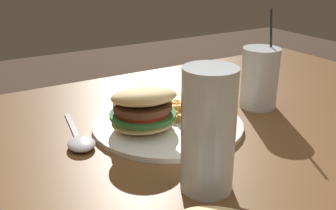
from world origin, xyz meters
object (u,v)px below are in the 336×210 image
(beer_glass, at_px, (208,135))
(juice_glass, at_px, (259,80))
(meal_plate_near, at_px, (157,116))
(spoon, at_px, (81,142))

(beer_glass, distance_m, juice_glass, 0.36)
(beer_glass, bearing_deg, juice_glass, -144.86)
(juice_glass, bearing_deg, beer_glass, 35.14)
(meal_plate_near, xyz_separation_m, beer_glass, (0.04, 0.21, 0.05))
(spoon, bearing_deg, juice_glass, 96.31)
(beer_glass, relative_size, spoon, 0.93)
(spoon, bearing_deg, meal_plate_near, 94.29)
(meal_plate_near, xyz_separation_m, spoon, (0.15, -0.01, -0.02))
(beer_glass, xyz_separation_m, juice_glass, (-0.29, -0.21, -0.02))
(beer_glass, xyz_separation_m, spoon, (0.11, -0.22, -0.08))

